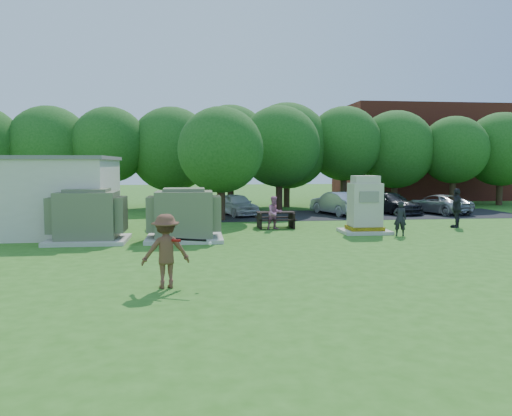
{
  "coord_description": "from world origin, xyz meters",
  "views": [
    {
      "loc": [
        -2.3,
        -15.31,
        3.0
      ],
      "look_at": [
        0.0,
        4.0,
        1.3
      ],
      "focal_mm": 35.0,
      "sensor_mm": 36.0,
      "label": 1
    }
  ],
  "objects": [
    {
      "name": "batter",
      "position": [
        -3.06,
        -3.17,
        0.9
      ],
      "size": [
        1.28,
        0.9,
        1.81
      ],
      "primitive_type": "imported",
      "rotation": [
        0.0,
        0.0,
        3.35
      ],
      "color": "brown",
      "rests_on": "ground"
    },
    {
      "name": "ground",
      "position": [
        0.0,
        0.0,
        0.0
      ],
      "size": [
        120.0,
        120.0,
        0.0
      ],
      "primitive_type": "plane",
      "color": "#2D6619",
      "rests_on": "ground"
    },
    {
      "name": "person_by_generator",
      "position": [
        6.18,
        4.67,
        0.74
      ],
      "size": [
        0.61,
        0.48,
        1.48
      ],
      "primitive_type": "imported",
      "rotation": [
        0.0,
        0.0,
        2.89
      ],
      "color": "black",
      "rests_on": "ground"
    },
    {
      "name": "car_silver_a",
      "position": [
        6.05,
        13.64,
        0.69
      ],
      "size": [
        2.58,
        4.43,
        1.38
      ],
      "primitive_type": "imported",
      "rotation": [
        0.0,
        0.0,
        3.43
      ],
      "color": "#B6B5BB",
      "rests_on": "ground"
    },
    {
      "name": "person_walking_right",
      "position": [
        9.96,
        6.97,
        0.94
      ],
      "size": [
        1.08,
        1.12,
        1.88
      ],
      "primitive_type": "imported",
      "rotation": [
        0.0,
        0.0,
        3.97
      ],
      "color": "#222227",
      "rests_on": "ground"
    },
    {
      "name": "tree_row",
      "position": [
        1.75,
        18.5,
        4.15
      ],
      "size": [
        41.3,
        13.3,
        7.3
      ],
      "color": "#47301E",
      "rests_on": "ground"
    },
    {
      "name": "picnic_table",
      "position": [
        1.4,
        7.92,
        0.48
      ],
      "size": [
        1.79,
        1.35,
        0.77
      ],
      "color": "black",
      "rests_on": "ground"
    },
    {
      "name": "car_dark",
      "position": [
        9.47,
        14.01,
        0.64
      ],
      "size": [
        3.4,
        4.78,
        1.28
      ],
      "primitive_type": "imported",
      "rotation": [
        0.0,
        0.0,
        0.41
      ],
      "color": "black",
      "rests_on": "ground"
    },
    {
      "name": "person_at_picnic",
      "position": [
        1.26,
        7.32,
        0.77
      ],
      "size": [
        0.88,
        0.77,
        1.54
      ],
      "primitive_type": "imported",
      "rotation": [
        0.0,
        0.0,
        0.28
      ],
      "color": "#C56894",
      "rests_on": "ground"
    },
    {
      "name": "parking_strip",
      "position": [
        7.0,
        13.5,
        0.01
      ],
      "size": [
        20.0,
        6.0,
        0.01
      ],
      "primitive_type": "cube",
      "color": "#232326",
      "rests_on": "ground"
    },
    {
      "name": "car_white",
      "position": [
        0.03,
        13.95,
        0.65
      ],
      "size": [
        2.7,
        4.09,
        1.29
      ],
      "primitive_type": "imported",
      "rotation": [
        0.0,
        0.0,
        0.34
      ],
      "color": "silver",
      "rests_on": "ground"
    },
    {
      "name": "brick_building",
      "position": [
        18.0,
        27.0,
        4.0
      ],
      "size": [
        15.0,
        8.0,
        8.0
      ],
      "primitive_type": "cube",
      "color": "maroon",
      "rests_on": "ground"
    },
    {
      "name": "transformer_left",
      "position": [
        -6.5,
        4.5,
        0.97
      ],
      "size": [
        3.0,
        2.4,
        2.07
      ],
      "color": "beige",
      "rests_on": "ground"
    },
    {
      "name": "transformer_right",
      "position": [
        -2.8,
        4.5,
        0.97
      ],
      "size": [
        3.0,
        2.4,
        2.07
      ],
      "color": "beige",
      "rests_on": "ground"
    },
    {
      "name": "car_silver_b",
      "position": [
        12.36,
        13.57,
        0.59
      ],
      "size": [
        3.19,
        4.62,
        1.17
      ],
      "primitive_type": "imported",
      "rotation": [
        0.0,
        0.0,
        3.47
      ],
      "color": "#AAA9AE",
      "rests_on": "ground"
    },
    {
      "name": "generator_cabinet",
      "position": [
        5.0,
        5.69,
        1.1
      ],
      "size": [
        2.06,
        1.69,
        2.51
      ],
      "color": "beige",
      "rests_on": "ground"
    },
    {
      "name": "batting_equipment",
      "position": [
        -2.46,
        -3.23,
        1.16
      ],
      "size": [
        0.98,
        0.53,
        0.22
      ],
      "color": "black",
      "rests_on": "ground"
    }
  ]
}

